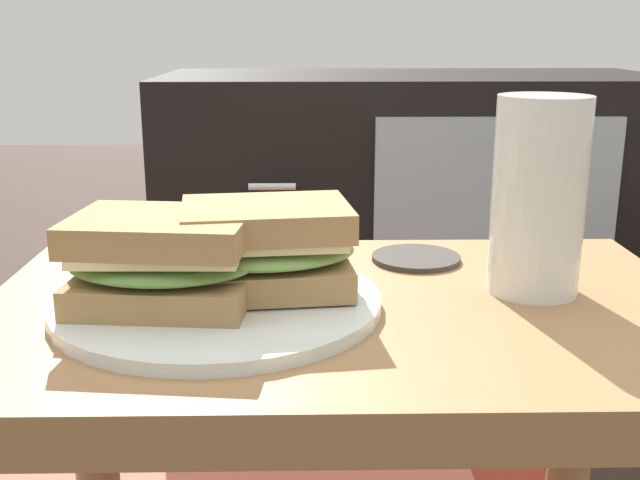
{
  "coord_description": "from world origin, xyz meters",
  "views": [
    {
      "loc": [
        -0.03,
        -0.56,
        0.66
      ],
      "look_at": [
        -0.02,
        0.0,
        0.51
      ],
      "focal_mm": 43.22,
      "sensor_mm": 36.0,
      "label": 1
    }
  ],
  "objects_px": {
    "plate": "(218,302)",
    "sandwich_back": "(267,246)",
    "sandwich_front": "(162,260)",
    "coaster": "(416,258)",
    "tv_cabinet": "(408,220)",
    "beer_glass": "(538,202)"
  },
  "relations": [
    {
      "from": "plate",
      "to": "sandwich_back",
      "type": "relative_size",
      "value": 1.71
    },
    {
      "from": "sandwich_front",
      "to": "coaster",
      "type": "height_order",
      "value": "sandwich_front"
    },
    {
      "from": "plate",
      "to": "sandwich_front",
      "type": "distance_m",
      "value": 0.06
    },
    {
      "from": "tv_cabinet",
      "to": "plate",
      "type": "height_order",
      "value": "tv_cabinet"
    },
    {
      "from": "beer_glass",
      "to": "coaster",
      "type": "xyz_separation_m",
      "value": [
        -0.08,
        0.09,
        -0.07
      ]
    },
    {
      "from": "tv_cabinet",
      "to": "sandwich_back",
      "type": "bearing_deg",
      "value": -104.15
    },
    {
      "from": "beer_glass",
      "to": "coaster",
      "type": "distance_m",
      "value": 0.14
    },
    {
      "from": "coaster",
      "to": "sandwich_back",
      "type": "bearing_deg",
      "value": -141.2
    },
    {
      "from": "plate",
      "to": "beer_glass",
      "type": "distance_m",
      "value": 0.26
    },
    {
      "from": "plate",
      "to": "coaster",
      "type": "bearing_deg",
      "value": 35.66
    },
    {
      "from": "tv_cabinet",
      "to": "beer_glass",
      "type": "relative_size",
      "value": 6.15
    },
    {
      "from": "tv_cabinet",
      "to": "beer_glass",
      "type": "xyz_separation_m",
      "value": [
        -0.03,
        -0.92,
        0.24
      ]
    },
    {
      "from": "plate",
      "to": "coaster",
      "type": "xyz_separation_m",
      "value": [
        0.17,
        0.12,
        -0.0
      ]
    },
    {
      "from": "sandwich_front",
      "to": "beer_glass",
      "type": "height_order",
      "value": "beer_glass"
    },
    {
      "from": "tv_cabinet",
      "to": "plate",
      "type": "xyz_separation_m",
      "value": [
        -0.28,
        -0.96,
        0.17
      ]
    },
    {
      "from": "tv_cabinet",
      "to": "beer_glass",
      "type": "distance_m",
      "value": 0.96
    },
    {
      "from": "tv_cabinet",
      "to": "beer_glass",
      "type": "bearing_deg",
      "value": -91.62
    },
    {
      "from": "plate",
      "to": "beer_glass",
      "type": "height_order",
      "value": "beer_glass"
    },
    {
      "from": "sandwich_front",
      "to": "sandwich_back",
      "type": "bearing_deg",
      "value": 22.43
    },
    {
      "from": "tv_cabinet",
      "to": "coaster",
      "type": "relative_size",
      "value": 11.9
    },
    {
      "from": "tv_cabinet",
      "to": "sandwich_front",
      "type": "xyz_separation_m",
      "value": [
        -0.31,
        -0.97,
        0.21
      ]
    },
    {
      "from": "plate",
      "to": "coaster",
      "type": "relative_size",
      "value": 3.07
    }
  ]
}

